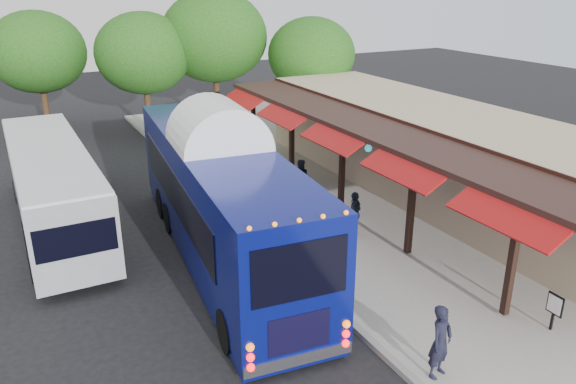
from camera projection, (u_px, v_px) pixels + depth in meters
ground at (305, 286)px, 16.59m from camera, size 90.00×90.00×0.00m
sidewalk at (367, 208)px, 22.04m from camera, size 10.00×40.00×0.15m
curb at (252, 232)px, 19.89m from camera, size 0.20×40.00×0.16m
station_shelter at (437, 153)px, 22.87m from camera, size 8.15×20.00×3.60m
coach_bus at (221, 194)px, 17.57m from camera, size 3.96×12.98×4.09m
city_bus at (53, 184)px, 19.93m from camera, size 2.51×11.15×2.99m
ped_a at (441, 342)px, 12.34m from camera, size 0.74×0.60×1.77m
ped_b at (300, 179)px, 22.56m from camera, size 0.95×0.85×1.62m
ped_c at (355, 214)px, 19.25m from camera, size 0.99×0.86×1.60m
ped_d at (239, 165)px, 24.15m from camera, size 1.24×1.11×1.67m
sign_board at (555, 306)px, 14.03m from camera, size 0.07×0.46×1.02m
tree_left at (143, 53)px, 31.43m from camera, size 5.35×5.35×6.85m
tree_mid at (214, 36)px, 32.80m from camera, size 6.22×6.22×7.97m
tree_right at (311, 55)px, 32.59m from camera, size 5.08×5.08×6.50m
tree_far at (37, 52)px, 31.63m from camera, size 5.39×5.39×6.90m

